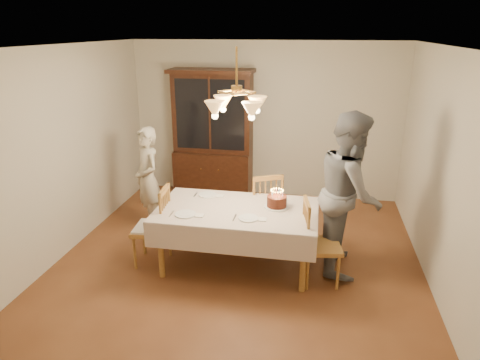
% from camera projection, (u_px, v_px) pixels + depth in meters
% --- Properties ---
extents(ground, '(5.00, 5.00, 0.00)m').
position_uv_depth(ground, '(237.00, 264.00, 5.33)').
color(ground, brown).
rests_on(ground, ground).
extents(room_shell, '(5.00, 5.00, 5.00)m').
position_uv_depth(room_shell, '(237.00, 141.00, 4.79)').
color(room_shell, white).
rests_on(room_shell, ground).
extents(dining_table, '(1.90, 1.10, 0.76)m').
position_uv_depth(dining_table, '(237.00, 214.00, 5.10)').
color(dining_table, olive).
rests_on(dining_table, ground).
extents(china_hutch, '(1.38, 0.54, 2.16)m').
position_uv_depth(china_hutch, '(213.00, 137.00, 7.21)').
color(china_hutch, black).
rests_on(china_hutch, ground).
extents(chair_far_side, '(0.57, 0.56, 1.00)m').
position_uv_depth(chair_far_side, '(264.00, 210.00, 5.80)').
color(chair_far_side, olive).
rests_on(chair_far_side, ground).
extents(chair_left_end, '(0.45, 0.47, 1.00)m').
position_uv_depth(chair_left_end, '(152.00, 229.00, 5.24)').
color(chair_left_end, olive).
rests_on(chair_left_end, ground).
extents(chair_right_end, '(0.49, 0.50, 1.00)m').
position_uv_depth(chair_right_end, '(320.00, 247.00, 4.85)').
color(chair_right_end, olive).
rests_on(chair_right_end, ground).
extents(elderly_woman, '(0.64, 0.64, 1.50)m').
position_uv_depth(elderly_woman, '(148.00, 179.00, 6.07)').
color(elderly_woman, beige).
rests_on(elderly_woman, ground).
extents(adult_in_grey, '(0.73, 0.94, 1.92)m').
position_uv_depth(adult_in_grey, '(349.00, 193.00, 5.00)').
color(adult_in_grey, slate).
rests_on(adult_in_grey, ground).
extents(birthday_cake, '(0.30, 0.30, 0.22)m').
position_uv_depth(birthday_cake, '(277.00, 202.00, 5.09)').
color(birthday_cake, white).
rests_on(birthday_cake, dining_table).
extents(place_setting_near_left, '(0.39, 0.24, 0.02)m').
position_uv_depth(place_setting_near_left, '(187.00, 214.00, 4.90)').
color(place_setting_near_left, white).
rests_on(place_setting_near_left, dining_table).
extents(place_setting_near_right, '(0.37, 0.23, 0.02)m').
position_uv_depth(place_setting_near_right, '(250.00, 218.00, 4.80)').
color(place_setting_near_right, white).
rests_on(place_setting_near_right, dining_table).
extents(place_setting_far_left, '(0.38, 0.23, 0.02)m').
position_uv_depth(place_setting_far_left, '(209.00, 195.00, 5.47)').
color(place_setting_far_left, white).
rests_on(place_setting_far_left, dining_table).
extents(chandelier, '(0.62, 0.62, 0.73)m').
position_uv_depth(chandelier, '(237.00, 106.00, 4.66)').
color(chandelier, '#BF8C3F').
rests_on(chandelier, ground).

